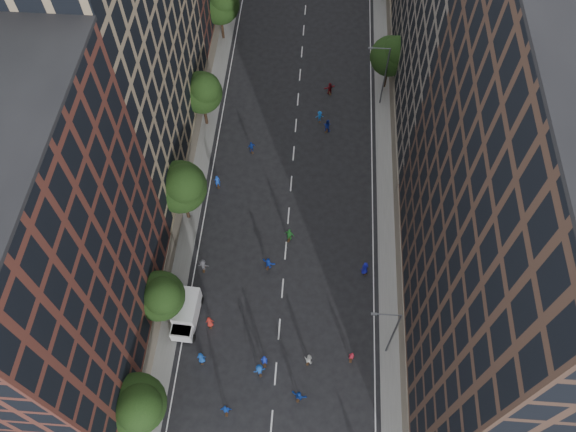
% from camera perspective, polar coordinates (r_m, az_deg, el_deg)
% --- Properties ---
extents(ground, '(240.00, 240.00, 0.00)m').
position_cam_1_polar(ground, '(71.16, 0.78, 8.89)').
color(ground, black).
rests_on(ground, ground).
extents(sidewalk_left, '(4.00, 105.00, 0.15)m').
position_cam_1_polar(sidewalk_left, '(77.55, -8.00, 13.47)').
color(sidewalk_left, slate).
rests_on(sidewalk_left, ground).
extents(sidewalk_right, '(4.00, 105.00, 0.15)m').
position_cam_1_polar(sidewalk_right, '(76.83, 10.33, 12.52)').
color(sidewalk_right, slate).
rests_on(sidewalk_right, ground).
extents(bldg_left_a, '(14.00, 22.00, 30.00)m').
position_cam_1_polar(bldg_left_a, '(47.50, -25.02, -5.22)').
color(bldg_left_a, '#52271F').
rests_on(bldg_left_a, ground).
extents(bldg_left_b, '(14.00, 26.00, 34.00)m').
position_cam_1_polar(bldg_left_b, '(59.48, -18.77, 16.59)').
color(bldg_left_b, '#907B5E').
rests_on(bldg_left_b, ground).
extents(bldg_right_a, '(14.00, 30.00, 36.00)m').
position_cam_1_polar(bldg_right_a, '(44.92, 23.88, -2.00)').
color(bldg_right_a, '#432E24').
rests_on(bldg_right_a, ground).
extents(bldg_right_b, '(14.00, 28.00, 33.00)m').
position_cam_1_polar(bldg_right_b, '(65.07, 19.26, 19.83)').
color(bldg_right_b, '#6A6157').
rests_on(bldg_right_b, ground).
extents(tree_left_0, '(5.20, 5.20, 8.83)m').
position_cam_1_polar(tree_left_0, '(50.54, -15.12, -18.04)').
color(tree_left_0, black).
rests_on(tree_left_0, ground).
extents(tree_left_1, '(4.80, 4.80, 8.21)m').
position_cam_1_polar(tree_left_1, '(53.92, -12.82, -7.92)').
color(tree_left_1, black).
rests_on(tree_left_1, ground).
extents(tree_left_2, '(5.60, 5.60, 9.45)m').
position_cam_1_polar(tree_left_2, '(58.90, -10.77, 3.01)').
color(tree_left_2, black).
rests_on(tree_left_2, ground).
extents(tree_left_3, '(5.00, 5.00, 8.58)m').
position_cam_1_polar(tree_left_3, '(68.07, -8.69, 12.41)').
color(tree_left_3, black).
rests_on(tree_left_3, ground).
extents(tree_left_4, '(5.40, 5.40, 9.08)m').
position_cam_1_polar(tree_left_4, '(79.72, -6.87, 20.76)').
color(tree_left_4, black).
rests_on(tree_left_4, ground).
extents(tree_right_a, '(5.00, 5.00, 8.39)m').
position_cam_1_polar(tree_right_a, '(73.26, 10.51, 15.81)').
color(tree_right_a, black).
rests_on(tree_right_a, ground).
extents(streetlamp_near, '(2.64, 0.22, 9.06)m').
position_cam_1_polar(streetlamp_near, '(52.52, 10.48, -11.48)').
color(streetlamp_near, '#595B60').
rests_on(streetlamp_near, ground).
extents(streetlamp_far, '(2.64, 0.22, 9.06)m').
position_cam_1_polar(streetlamp_far, '(71.35, 9.69, 14.09)').
color(streetlamp_far, '#595B60').
rests_on(streetlamp_far, ground).
extents(cargo_van, '(2.58, 5.07, 2.64)m').
position_cam_1_polar(cargo_van, '(57.32, -10.32, -9.71)').
color(cargo_van, white).
rests_on(cargo_van, ground).
extents(skater_0, '(0.94, 0.69, 1.75)m').
position_cam_1_polar(skater_0, '(56.02, -8.81, -14.04)').
color(skater_0, '#123D93').
rests_on(skater_0, ground).
extents(skater_1, '(0.77, 0.60, 1.87)m').
position_cam_1_polar(skater_1, '(55.31, -2.43, -14.44)').
color(skater_1, '#1429A8').
rests_on(skater_1, ground).
extents(skater_3, '(1.30, 1.02, 1.77)m').
position_cam_1_polar(skater_3, '(55.10, -2.92, -15.36)').
color(skater_3, '#13429F').
rests_on(skater_3, ground).
extents(skater_4, '(1.08, 0.51, 1.80)m').
position_cam_1_polar(skater_4, '(54.36, -6.32, -18.97)').
color(skater_4, blue).
rests_on(skater_4, ground).
extents(skater_5, '(1.59, 0.91, 1.63)m').
position_cam_1_polar(skater_5, '(54.46, 1.11, -17.81)').
color(skater_5, navy).
rests_on(skater_5, ground).
extents(skater_6, '(0.89, 0.67, 1.65)m').
position_cam_1_polar(skater_6, '(57.22, -7.96, -10.62)').
color(skater_6, '#A6221B').
rests_on(skater_6, ground).
extents(skater_7, '(0.59, 0.41, 1.53)m').
position_cam_1_polar(skater_7, '(55.90, 6.46, -13.97)').
color(skater_7, maroon).
rests_on(skater_7, ground).
extents(skater_8, '(0.94, 0.82, 1.66)m').
position_cam_1_polar(skater_8, '(55.45, 2.10, -14.29)').
color(skater_8, beige).
rests_on(skater_8, ground).
extents(skater_9, '(1.13, 0.66, 1.73)m').
position_cam_1_polar(skater_9, '(59.92, -8.61, -4.99)').
color(skater_9, '#434348').
rests_on(skater_9, ground).
extents(skater_10, '(1.21, 0.79, 1.91)m').
position_cam_1_polar(skater_10, '(60.95, 0.15, -1.93)').
color(skater_10, '#216F28').
rests_on(skater_10, ground).
extents(skater_11, '(1.58, 1.01, 1.62)m').
position_cam_1_polar(skater_11, '(59.47, -2.01, -4.83)').
color(skater_11, '#1538AE').
rests_on(skater_11, ground).
extents(skater_12, '(1.05, 0.89, 1.83)m').
position_cam_1_polar(skater_12, '(59.60, 7.83, -5.28)').
color(skater_12, '#13169E').
rests_on(skater_12, ground).
extents(skater_13, '(0.80, 0.67, 1.86)m').
position_cam_1_polar(skater_13, '(65.42, -7.20, 3.51)').
color(skater_13, '#1743BB').
rests_on(skater_13, ground).
extents(skater_14, '(1.07, 0.95, 1.83)m').
position_cam_1_polar(skater_14, '(70.40, 4.00, 9.14)').
color(skater_14, '#13259A').
rests_on(skater_14, ground).
extents(skater_15, '(1.09, 0.74, 1.56)m').
position_cam_1_polar(skater_15, '(71.53, 3.23, 10.06)').
color(skater_15, '#1657B4').
rests_on(skater_15, ground).
extents(skater_16, '(1.03, 0.74, 1.62)m').
position_cam_1_polar(skater_16, '(68.30, -3.73, 7.00)').
color(skater_16, navy).
rests_on(skater_16, ground).
extents(skater_17, '(1.61, 1.06, 1.67)m').
position_cam_1_polar(skater_17, '(74.90, 4.27, 12.78)').
color(skater_17, maroon).
rests_on(skater_17, ground).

